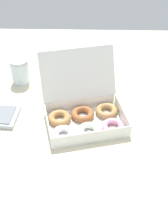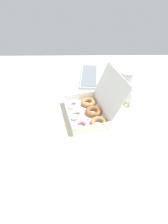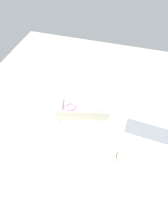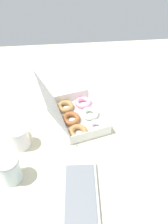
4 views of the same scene
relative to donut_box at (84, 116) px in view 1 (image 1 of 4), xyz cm
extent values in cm
cube|color=beige|center=(-2.23, -5.24, -4.32)|extent=(180.00, 180.00, 2.00)
cube|color=white|center=(0.60, -1.94, -3.12)|extent=(34.14, 27.04, 0.40)
cube|color=white|center=(-13.81, -5.55, -0.31)|extent=(5.33, 19.83, 5.24)
cube|color=white|center=(15.01, 1.67, -0.31)|extent=(5.33, 19.83, 5.24)
cube|color=white|center=(3.02, -11.61, -0.31)|extent=(28.53, 7.50, 5.24)
cube|color=white|center=(-1.82, 7.73, -0.31)|extent=(28.53, 7.50, 5.24)
cube|color=white|center=(-2.84, 11.84, 11.65)|extent=(31.25, 15.49, 18.83)
torus|color=white|center=(-7.68, -8.81, -1.61)|extent=(8.78, 8.78, 2.58)
torus|color=silver|center=(1.93, -6.83, -1.61)|extent=(11.09, 11.09, 2.54)
torus|color=pink|center=(11.03, -4.15, -1.61)|extent=(11.96, 11.96, 2.43)
torus|color=#AD7B46|center=(-9.95, 0.27, -1.61)|extent=(11.05, 11.05, 2.72)
torus|color=#9A592F|center=(-0.82, 2.96, -1.61)|extent=(10.15, 10.15, 2.63)
torus|color=#AA7F4A|center=(8.86, 5.33, -1.61)|extent=(11.55, 11.55, 2.53)
cylinder|color=white|center=(-13.97, 26.19, 1.89)|extent=(8.28, 8.28, 10.44)
torus|color=white|center=(-9.55, 26.49, 1.89)|extent=(7.42, 1.98, 7.33)
cylinder|color=black|center=(-13.97, 26.19, 5.23)|extent=(7.29, 7.29, 0.63)
cylinder|color=silver|center=(-30.31, 27.86, 1.95)|extent=(8.14, 8.14, 10.55)
cylinder|color=#B2B2B7|center=(-30.31, 27.86, 7.72)|extent=(8.55, 8.55, 1.00)
cube|color=white|center=(-19.24, -22.09, -3.25)|extent=(15.35, 14.40, 0.15)
camera|label=1|loc=(2.32, -92.99, 79.10)|focal=50.00mm
camera|label=2|loc=(78.46, -3.52, 61.56)|focal=28.00mm
camera|label=3|loc=(-20.12, 69.18, 91.64)|focal=28.00mm
camera|label=4|loc=(-79.24, 4.80, 74.18)|focal=35.00mm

